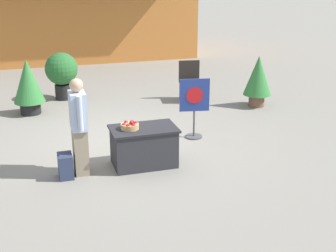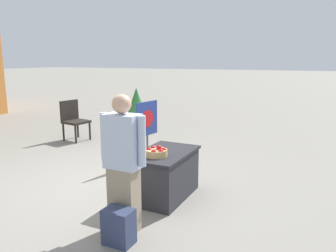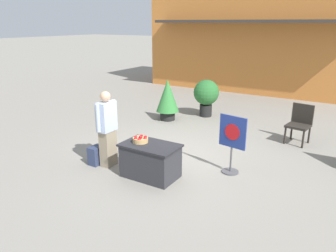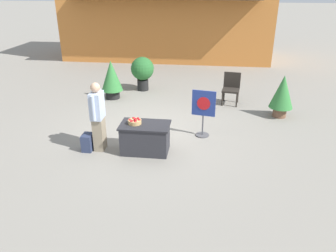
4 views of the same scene
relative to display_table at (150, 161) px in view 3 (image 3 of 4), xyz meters
name	(u,v)px [view 3 (image 3 of 4)]	position (x,y,z in m)	size (l,w,h in m)	color
ground_plane	(178,158)	(-0.01, 1.14, -0.36)	(120.00, 120.00, 0.00)	gray
storefront_building	(267,35)	(-0.84, 10.98, 2.16)	(10.47, 4.81, 5.04)	#C67533
display_table	(150,161)	(0.00, 0.00, 0.00)	(1.18, 0.74, 0.72)	#2D2D33
apple_basket	(140,139)	(-0.25, 0.00, 0.42)	(0.32, 0.32, 0.16)	tan
person_visitor	(107,129)	(-1.13, -0.02, 0.51)	(0.27, 0.61, 1.70)	gray
backpack	(96,155)	(-1.41, -0.12, -0.15)	(0.24, 0.34, 0.42)	#2D3856
poster_board	(232,142)	(1.35, 1.06, 0.34)	(0.61, 0.36, 1.26)	#4C4C51
patio_chair	(300,122)	(2.22, 3.76, 0.22)	(0.63, 0.63, 1.03)	#28231E
potted_plant_far_right	(206,94)	(-1.01, 4.82, 0.40)	(0.86, 0.86, 1.26)	black
potted_plant_near_right	(168,98)	(-1.89, 3.74, 0.39)	(0.74, 0.74, 1.34)	black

